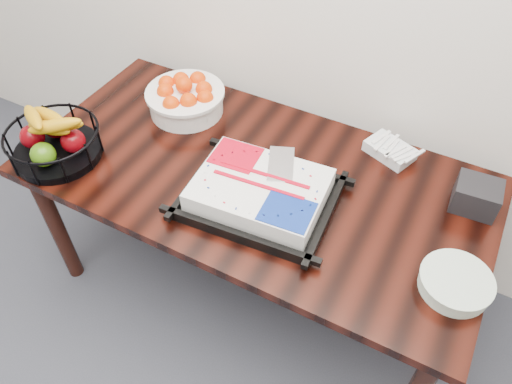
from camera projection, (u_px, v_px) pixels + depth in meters
The scene contains 7 objects.
table at pixel (254, 189), 1.99m from camera, with size 1.80×0.90×0.75m.
cake_tray at pixel (260, 192), 1.79m from camera, with size 0.56×0.45×0.11m.
tangerine_bowl at pixel (185, 93), 2.13m from camera, with size 0.34×0.34×0.22m.
fruit_basket at pixel (54, 141), 1.94m from camera, with size 0.36×0.36×0.19m.
plate_stack at pixel (455, 283), 1.55m from camera, with size 0.23×0.23×0.06m.
fork_bag at pixel (390, 150), 1.98m from camera, with size 0.22×0.18×0.05m.
napkin_box at pixel (476, 196), 1.77m from camera, with size 0.15×0.13×0.11m, color black.
Camera 1 is at (0.65, 0.79, 2.10)m, focal length 35.00 mm.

